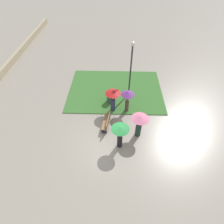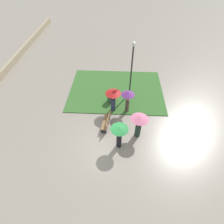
# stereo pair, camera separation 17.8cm
# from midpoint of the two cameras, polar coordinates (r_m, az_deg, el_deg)

# --- Properties ---
(ground_plane) EXTENTS (90.00, 90.00, 0.00)m
(ground_plane) POSITION_cam_midpoint_polar(r_m,az_deg,el_deg) (11.95, -2.33, -9.66)
(ground_plane) COLOR gray
(lawn_patch_near) EXTENTS (6.03, 8.18, 0.06)m
(lawn_patch_near) POSITION_cam_midpoint_polar(r_m,az_deg,el_deg) (15.78, 1.69, 7.22)
(lawn_patch_near) COLOR #386B2D
(lawn_patch_near) RESTS_ON ground_plane
(park_bench) EXTENTS (1.59, 0.63, 0.90)m
(park_bench) POSITION_cam_midpoint_polar(r_m,az_deg,el_deg) (12.45, -1.35, -3.12)
(park_bench) COLOR brown
(park_bench) RESTS_ON ground_plane
(lamp_post) EXTENTS (0.32, 0.32, 4.69)m
(lamp_post) POSITION_cam_midpoint_polar(r_m,az_deg,el_deg) (13.65, 6.91, 15.23)
(lamp_post) COLOR #2D2D30
(lamp_post) RESTS_ON ground_plane
(trash_bin) EXTENTS (0.59, 0.59, 0.88)m
(trash_bin) POSITION_cam_midpoint_polar(r_m,az_deg,el_deg) (14.34, -0.09, 4.75)
(trash_bin) COLOR #335638
(trash_bin) RESTS_ON ground_plane
(crowd_person_green) EXTENTS (1.09, 1.09, 1.95)m
(crowd_person_green) POSITION_cam_midpoint_polar(r_m,az_deg,el_deg) (10.63, 2.90, -6.76)
(crowd_person_green) COLOR black
(crowd_person_green) RESTS_ON ground_plane
(crowd_person_red) EXTENTS (1.15, 1.15, 1.95)m
(crowd_person_red) POSITION_cam_midpoint_polar(r_m,az_deg,el_deg) (12.93, 0.77, 5.01)
(crowd_person_red) COLOR #282D47
(crowd_person_red) RESTS_ON ground_plane
(crowd_person_pink) EXTENTS (1.15, 1.15, 1.93)m
(crowd_person_pink) POSITION_cam_midpoint_polar(r_m,az_deg,el_deg) (11.34, 9.30, -3.28)
(crowd_person_pink) COLOR #1E3328
(crowd_person_pink) RESTS_ON ground_plane
(crowd_person_purple) EXTENTS (0.98, 0.98, 1.96)m
(crowd_person_purple) POSITION_cam_midpoint_polar(r_m,az_deg,el_deg) (12.87, 5.60, 5.01)
(crowd_person_purple) COLOR #47382D
(crowd_person_purple) RESTS_ON ground_plane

